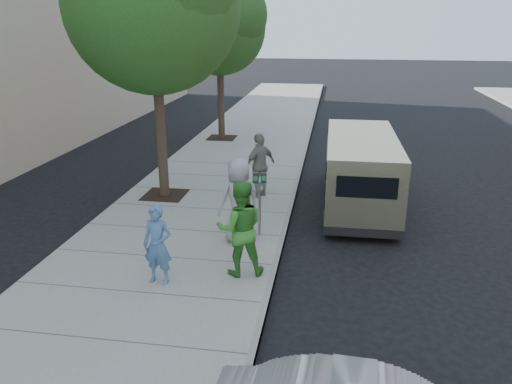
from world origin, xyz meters
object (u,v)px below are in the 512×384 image
parking_meter (260,190)px  person_striped_polo (260,165)px  person_officer (158,245)px  person_gray_shirt (239,200)px  tree_far (220,24)px  van (360,170)px  person_green_shirt (240,228)px

parking_meter → person_striped_polo: size_ratio=0.83×
person_officer → person_gray_shirt: person_gray_shirt is taller
tree_far → person_officer: tree_far is taller
van → person_officer: 6.63m
person_officer → person_gray_shirt: size_ratio=0.81×
person_green_shirt → person_gray_shirt: size_ratio=0.99×
van → person_gray_shirt: bearing=-133.4°
person_green_shirt → person_officer: bearing=7.2°
person_green_shirt → person_striped_polo: (-0.31, 4.70, -0.05)m
parking_meter → person_officer: 3.03m
van → person_gray_shirt: size_ratio=2.80×
person_green_shirt → person_gray_shirt: 1.63m
person_striped_polo → parking_meter: bearing=46.8°
tree_far → person_green_shirt: (3.04, -11.95, -3.76)m
van → person_officer: bearing=-127.8°
van → person_officer: (-4.00, -5.28, -0.12)m
parking_meter → person_officer: bearing=-132.8°
parking_meter → person_striped_polo: person_striped_polo is taller
person_green_shirt → tree_far: bearing=-90.8°
van → tree_far: bearing=126.7°
person_officer → van: bearing=58.2°
tree_far → person_gray_shirt: size_ratio=3.30×
parking_meter → person_gray_shirt: person_gray_shirt is taller
parking_meter → van: van is taller
person_green_shirt → person_striped_polo: 4.71m
person_officer → person_green_shirt: bearing=27.7°
parking_meter → person_gray_shirt: (-0.42, -0.35, -0.14)m
parking_meter → person_green_shirt: (-0.09, -1.95, -0.14)m
van → person_gray_shirt: (-2.84, -3.07, 0.06)m
tree_far → person_officer: bearing=-83.0°
person_striped_polo → person_green_shirt: bearing=42.3°
person_green_shirt → person_gray_shirt: bearing=-93.5°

